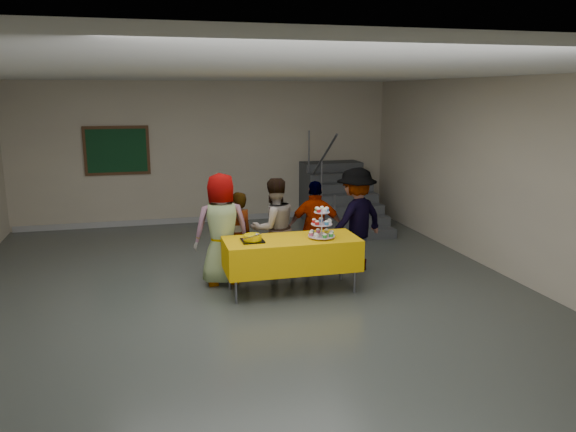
% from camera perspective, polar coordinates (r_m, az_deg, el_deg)
% --- Properties ---
extents(room_shell, '(10.00, 10.04, 3.02)m').
position_cam_1_polar(room_shell, '(7.19, -4.01, 7.37)').
color(room_shell, '#4C514C').
rests_on(room_shell, ground).
extents(bake_table, '(1.88, 0.78, 0.77)m').
position_cam_1_polar(bake_table, '(7.88, 0.36, -3.81)').
color(bake_table, '#595960').
rests_on(bake_table, ground).
extents(cupcake_stand, '(0.38, 0.38, 0.44)m').
position_cam_1_polar(cupcake_stand, '(7.83, 3.44, -0.98)').
color(cupcake_stand, silver).
rests_on(cupcake_stand, bake_table).
extents(bear_cake, '(0.32, 0.36, 0.12)m').
position_cam_1_polar(bear_cake, '(7.68, -3.63, -2.16)').
color(bear_cake, black).
rests_on(bear_cake, bake_table).
extents(schoolchild_a, '(0.82, 0.55, 1.64)m').
position_cam_1_polar(schoolchild_a, '(8.19, -6.74, -1.35)').
color(schoolchild_a, slate).
rests_on(schoolchild_a, ground).
extents(schoolchild_b, '(0.57, 0.47, 1.33)m').
position_cam_1_polar(schoolchild_b, '(8.43, -5.13, -2.01)').
color(schoolchild_b, slate).
rests_on(schoolchild_b, ground).
extents(schoolchild_c, '(0.85, 0.72, 1.52)m').
position_cam_1_polar(schoolchild_c, '(8.47, -1.45, -1.22)').
color(schoolchild_c, slate).
rests_on(schoolchild_c, ground).
extents(schoolchild_d, '(0.92, 0.57, 1.46)m').
position_cam_1_polar(schoolchild_d, '(8.60, 2.84, -1.25)').
color(schoolchild_d, slate).
rests_on(schoolchild_d, ground).
extents(schoolchild_e, '(1.21, 0.98, 1.63)m').
position_cam_1_polar(schoolchild_e, '(8.82, 6.91, -0.39)').
color(schoolchild_e, slate).
rests_on(schoolchild_e, ground).
extents(staircase, '(1.30, 2.40, 2.04)m').
position_cam_1_polar(staircase, '(12.06, 5.20, 1.52)').
color(staircase, '#424447').
rests_on(staircase, ground).
extents(noticeboard, '(1.30, 0.05, 1.00)m').
position_cam_1_polar(noticeboard, '(12.06, -16.99, 6.37)').
color(noticeboard, '#472B16').
rests_on(noticeboard, ground).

